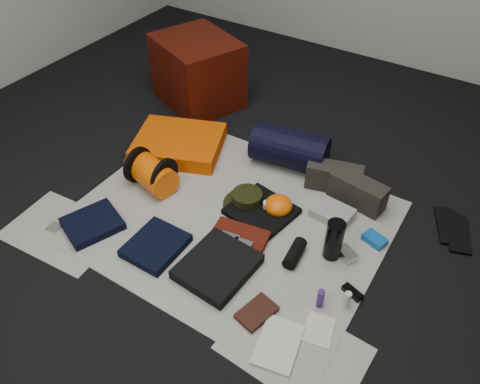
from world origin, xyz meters
The scene contains 37 objects.
floor centered at (0.00, 0.00, -0.01)m, with size 4.50×4.50×0.02m, color black.
newspaper_mat centered at (0.00, 0.00, 0.00)m, with size 1.60×1.30×0.01m, color beige.
newspaper_sheet_front_left centered at (-0.70, -0.55, 0.00)m, with size 0.58×0.40×0.00m, color beige.
newspaper_sheet_front_right centered at (0.65, -0.50, 0.00)m, with size 0.58×0.40×0.00m, color beige.
red_cabinet centered at (-0.86, 0.91, 0.23)m, with size 0.56×0.47×0.47m, color #430E04.
sleeping_pad centered at (-0.61, 0.34, 0.05)m, with size 0.53×0.43×0.10m, color #EA5302.
stuff_sack centered at (-0.53, -0.01, 0.09)m, with size 0.18×0.18×0.30m, color #F45B04.
sack_strap_left centered at (-0.63, -0.01, 0.11)m, with size 0.22×0.22×0.03m, color black.
sack_strap_right centered at (-0.43, -0.01, 0.11)m, with size 0.22×0.22×0.03m, color black.
navy_duffel centered at (0.05, 0.59, 0.12)m, with size 0.24×0.24×0.45m, color black.
boonie_brim centered at (0.02, 0.14, 0.01)m, with size 0.27×0.27×0.01m, color black.
boonie_crown centered at (0.02, 0.14, 0.05)m, with size 0.17×0.17×0.07m, color black.
hiking_boot_left centered at (0.36, 0.53, 0.08)m, with size 0.31×0.12×0.16m, color #2D2923.
hiking_boot_right centered at (0.53, 0.48, 0.09)m, with size 0.32×0.12×0.16m, color #2D2923.
flip_flop_left centered at (1.01, 0.57, 0.01)m, with size 0.10×0.27×0.02m, color black.
flip_flop_right centered at (1.07, 0.54, 0.01)m, with size 0.10×0.28×0.02m, color black.
trousers_navy_a centered at (-0.58, -0.44, 0.03)m, with size 0.24×0.28×0.04m, color black.
trousers_navy_b centered at (-0.20, -0.38, 0.03)m, with size 0.25×0.29×0.05m, color black.
trousers_charcoal centered at (0.14, -0.33, 0.03)m, with size 0.31×0.36×0.06m, color black.
black_tshirt centered at (0.13, 0.12, 0.02)m, with size 0.33×0.30×0.03m, color black.
red_shirt centered at (0.13, -0.16, 0.03)m, with size 0.29×0.29×0.04m, color #4F1308.
orange_stuff_sack centered at (0.20, 0.18, 0.06)m, with size 0.15×0.15×0.10m, color #F45B04.
first_aid_pouch centered at (0.46, 0.31, 0.03)m, with size 0.21×0.16×0.05m, color gray.
water_bottle centered at (0.57, 0.05, 0.12)m, with size 0.09×0.09×0.22m, color black.
speaker centered at (0.42, -0.06, 0.04)m, with size 0.07×0.07×0.17m, color black.
compact_camera centered at (0.64, 0.08, 0.03)m, with size 0.10×0.06×0.04m, color #B9B9BF.
cyan_case centered at (0.72, 0.25, 0.02)m, with size 0.12×0.07×0.04m, color #1059A1.
toiletry_purple centered at (0.65, -0.25, 0.06)m, with size 0.03×0.03×0.10m, color #3D2069.
toiletry_clear centered at (0.75, -0.19, 0.05)m, with size 0.03×0.03×0.09m, color silver.
paperback_book centered at (0.43, -0.44, 0.02)m, with size 0.12×0.18×0.02m, color black.
map_booklet centered at (0.58, -0.52, 0.01)m, with size 0.17×0.25×0.01m, color silver.
map_printout centered at (0.70, -0.36, 0.01)m, with size 0.12×0.16×0.01m, color silver.
sunglasses centered at (0.75, -0.11, 0.02)m, with size 0.10×0.04×0.03m, color black.
key_cluster centered at (-0.75, -0.56, 0.01)m, with size 0.06×0.06×0.01m, color #B9B9BF.
tape_roll centered at (0.15, 0.15, 0.06)m, with size 0.05×0.05×0.04m, color silver.
energy_bar_a centered at (0.09, -0.14, 0.05)m, with size 0.10×0.04×0.01m, color #B9B9BF.
energy_bar_b centered at (0.17, -0.14, 0.05)m, with size 0.10×0.04×0.01m, color #B9B9BF.
Camera 1 is at (1.00, -1.48, 1.82)m, focal length 35.00 mm.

